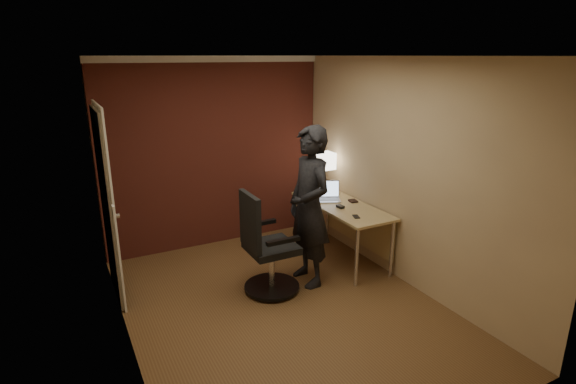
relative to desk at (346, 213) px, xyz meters
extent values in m
plane|color=brown|center=(-1.25, -0.70, -0.60)|extent=(4.00, 4.00, 0.00)
plane|color=white|center=(-1.25, -0.70, 1.90)|extent=(4.00, 4.00, 0.00)
plane|color=tan|center=(-1.25, 1.30, 0.65)|extent=(3.00, 0.00, 3.00)
plane|color=tan|center=(-1.25, -2.70, 0.65)|extent=(3.00, 0.00, 3.00)
plane|color=tan|center=(-2.75, -0.70, 0.65)|extent=(0.00, 4.00, 4.00)
plane|color=tan|center=(0.25, -0.70, 0.65)|extent=(0.00, 4.00, 4.00)
cube|color=brown|center=(-1.25, 1.27, 0.65)|extent=(2.98, 0.06, 2.50)
cube|color=silver|center=(-1.25, 1.26, 1.86)|extent=(3.00, 0.08, 0.08)
cube|color=silver|center=(-1.25, -2.66, 1.86)|extent=(3.00, 0.08, 0.08)
cube|color=silver|center=(-2.71, -0.70, 1.86)|extent=(0.08, 4.00, 0.08)
cube|color=silver|center=(0.21, -0.70, 1.86)|extent=(0.08, 4.00, 0.08)
cube|color=silver|center=(-2.73, 0.40, 0.40)|extent=(0.05, 0.82, 2.02)
cube|color=silver|center=(-2.71, 0.40, 0.40)|extent=(0.02, 0.92, 2.12)
cylinder|color=silver|center=(-2.68, 0.07, 0.40)|extent=(0.05, 0.05, 0.05)
cube|color=silver|center=(-2.74, -0.25, 0.55)|extent=(0.02, 0.08, 0.12)
cube|color=#D1B878|center=(-0.07, 0.00, 0.11)|extent=(0.60, 1.50, 0.03)
cube|color=#D1B878|center=(0.21, 0.00, -0.17)|extent=(0.02, 1.38, 0.54)
cylinder|color=silver|center=(-0.32, -0.69, -0.25)|extent=(0.04, 0.04, 0.70)
cylinder|color=silver|center=(-0.32, 0.69, -0.25)|extent=(0.04, 0.04, 0.70)
cylinder|color=silver|center=(0.18, -0.69, -0.25)|extent=(0.04, 0.04, 0.70)
cylinder|color=silver|center=(0.18, 0.69, -0.25)|extent=(0.04, 0.04, 0.70)
cube|color=silver|center=(0.04, 0.58, 0.14)|extent=(0.11, 0.11, 0.01)
cylinder|color=silver|center=(0.04, 0.58, 0.29)|extent=(0.01, 0.01, 0.30)
cube|color=white|center=(0.04, 0.58, 0.55)|extent=(0.22, 0.22, 0.22)
cube|color=silver|center=(-0.15, 0.21, 0.14)|extent=(0.40, 0.35, 0.01)
cube|color=silver|center=(-0.10, 0.32, 0.25)|extent=(0.32, 0.20, 0.22)
cube|color=#B2CCF2|center=(-0.10, 0.31, 0.25)|extent=(0.29, 0.17, 0.19)
cube|color=gray|center=(-0.15, 0.20, 0.14)|extent=(0.31, 0.24, 0.00)
cube|color=black|center=(-0.16, -0.10, 0.14)|extent=(0.07, 0.10, 0.03)
cube|color=black|center=(-0.18, -0.46, 0.13)|extent=(0.09, 0.13, 0.01)
cube|color=black|center=(0.11, 0.02, 0.14)|extent=(0.10, 0.12, 0.02)
cylinder|color=black|center=(-1.20, -0.33, -0.56)|extent=(0.61, 0.61, 0.03)
cylinder|color=silver|center=(-1.20, -0.33, -0.33)|extent=(0.07, 0.07, 0.46)
cube|color=black|center=(-1.20, -0.33, -0.09)|extent=(0.51, 0.51, 0.08)
cube|color=black|center=(-1.44, -0.33, 0.25)|extent=(0.06, 0.46, 0.60)
cube|color=black|center=(-1.20, -0.05, 0.10)|extent=(0.37, 0.06, 0.04)
cube|color=black|center=(-1.20, -0.62, 0.10)|extent=(0.37, 0.06, 0.04)
imported|color=black|center=(-0.73, -0.33, 0.30)|extent=(0.44, 0.66, 1.80)
camera|label=1|loc=(-3.13, -4.36, 1.90)|focal=28.00mm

